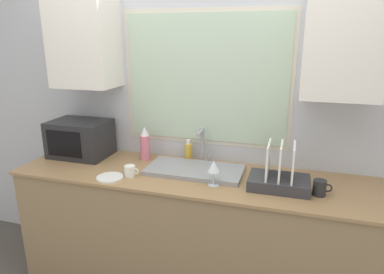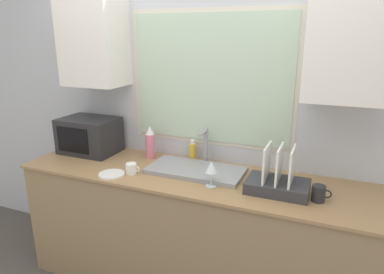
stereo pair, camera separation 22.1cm
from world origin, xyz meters
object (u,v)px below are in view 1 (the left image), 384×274
Objects in this scene: mug_near_sink at (130,171)px; spray_bottle at (145,144)px; wine_glass at (214,167)px; dish_rack at (279,178)px; soap_bottle at (188,151)px; faucet at (203,144)px; microwave at (80,138)px.

spray_bottle is at bearing 96.22° from mug_near_sink.
wine_glass reaches higher than mug_near_sink.
dish_rack reaches higher than wine_glass.
wine_glass is at bearing -53.34° from soap_bottle.
spray_bottle is 1.56× the size of soap_bottle.
soap_bottle is at bearing 13.32° from spray_bottle.
faucet is 1.04× the size of spray_bottle.
microwave is 1.56m from dish_rack.
soap_bottle reaches higher than mug_near_sink.
microwave is at bearing 154.36° from mug_near_sink.
faucet reaches higher than wine_glass.
faucet reaches higher than mug_near_sink.
soap_bottle is at bearing 9.31° from microwave.
spray_bottle is (-0.44, -0.05, -0.03)m from faucet.
mug_near_sink is at bearing -125.02° from soap_bottle.
microwave reaches higher than faucet.
faucet is 1.60× the size of wine_glass.
wine_glass is at bearing -64.77° from faucet.
microwave reaches higher than mug_near_sink.
dish_rack is 3.64× the size of mug_near_sink.
microwave is 2.67× the size of wine_glass.
soap_bottle is 1.61× the size of mug_near_sink.
faucet is at bearing 5.94° from spray_bottle.
spray_bottle is 0.69m from wine_glass.
spray_bottle is at bearing 167.17° from dish_rack.
microwave is at bearing -170.69° from soap_bottle.
microwave is 1.17m from wine_glass.
microwave is 4.35× the size of mug_near_sink.
soap_bottle is (-0.69, 0.31, 0.01)m from dish_rack.
spray_bottle is at bearing -166.68° from soap_bottle.
faucet is 0.45m from spray_bottle.
faucet is 0.72× the size of dish_rack.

